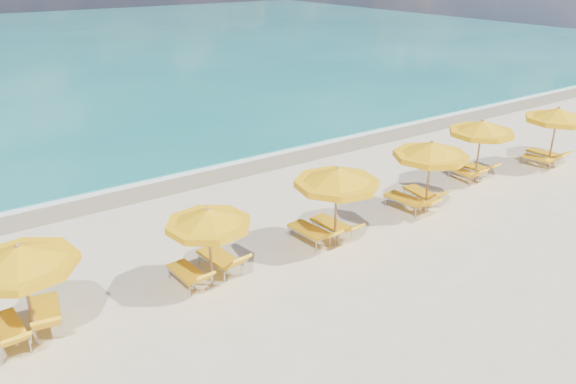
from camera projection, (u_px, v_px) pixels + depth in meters
ground_plane at (315, 243)px, 17.48m from camera, size 120.00×120.00×0.00m
ocean at (11, 50)px, 53.79m from camera, size 120.00×80.00×0.30m
wet_sand_band at (206, 173)px, 23.08m from camera, size 120.00×2.60×0.01m
foam_line at (197, 168)px, 23.68m from camera, size 120.00×1.20×0.03m
whitecap_near at (4, 141)px, 27.18m from camera, size 14.00×0.36×0.05m
whitecap_far at (199, 82)px, 39.86m from camera, size 18.00×0.30×0.05m
umbrella_2 at (20, 259)px, 12.21m from camera, size 3.00×3.00×2.53m
umbrella_3 at (208, 219)px, 14.50m from camera, size 2.73×2.73×2.31m
umbrella_4 at (337, 178)px, 16.50m from camera, size 3.05×3.05×2.60m
umbrella_5 at (431, 151)px, 18.84m from camera, size 2.81×2.81×2.58m
umbrella_6 at (482, 128)px, 21.52m from camera, size 3.20×3.20×2.52m
umbrella_7 at (557, 115)px, 23.08m from camera, size 3.04×3.04×2.59m
lounger_2_left at (9, 335)px, 12.81m from camera, size 0.75×1.97×0.90m
lounger_2_right at (47, 318)px, 13.42m from camera, size 0.96×2.03×0.93m
lounger_3_left at (189, 278)px, 15.15m from camera, size 0.69×1.78×0.82m
lounger_3_right at (221, 263)px, 15.84m from camera, size 0.83×1.95×0.91m
lounger_4_left at (310, 236)px, 17.42m from camera, size 0.79×1.98×0.79m
lounger_4_right at (333, 229)px, 17.87m from camera, size 0.77×1.94×0.78m
lounger_5_left at (406, 204)px, 19.64m from camera, size 0.91×2.09×0.77m
lounger_5_right at (422, 197)px, 20.25m from camera, size 0.83×1.89×0.83m
lounger_6_left at (464, 176)px, 22.28m from camera, size 0.67×1.66×0.76m
lounger_6_right at (472, 170)px, 22.87m from camera, size 0.83×1.88×0.75m
lounger_7_left at (540, 162)px, 23.77m from camera, size 0.86×1.73×0.78m
lounger_7_right at (544, 156)px, 24.42m from camera, size 0.75×1.85×0.70m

